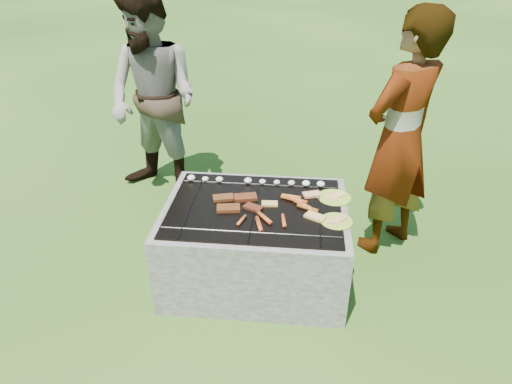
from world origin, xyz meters
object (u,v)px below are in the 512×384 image
plate_far (334,198)px  cook (400,139)px  plate_near (336,221)px  fire_pit (255,244)px  bystander (154,100)px

plate_far → cook: (0.47, 0.34, 0.34)m
plate_near → cook: (0.48, 0.65, 0.34)m
fire_pit → bystander: bystander is taller
fire_pit → plate_far: bearing=17.7°
plate_near → bystander: (-1.62, 1.33, 0.35)m
cook → bystander: bystander is taller
plate_near → bystander: bystander is taller
fire_pit → plate_near: 0.66m
bystander → fire_pit: bearing=-23.8°
plate_far → plate_near: plate_far is taller
fire_pit → cook: bearing=26.5°
fire_pit → cook: 1.34m
bystander → plate_near: bearing=-14.7°
plate_far → cook: cook is taller
cook → plate_near: bearing=12.2°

